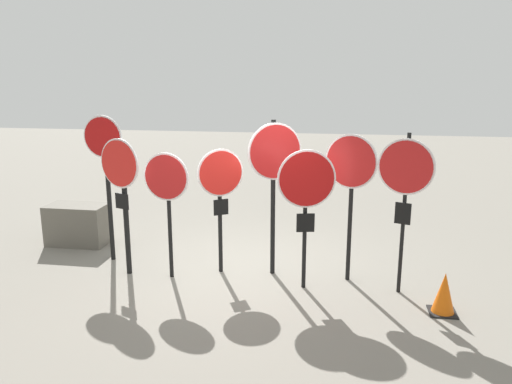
# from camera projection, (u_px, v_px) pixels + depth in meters

# --- Properties ---
(ground_plane) EXTENTS (40.00, 40.00, 0.00)m
(ground_plane) POSITION_uv_depth(u_px,v_px,m) (243.00, 275.00, 8.14)
(ground_plane) COLOR gray
(stop_sign_0) EXTENTS (0.71, 0.17, 2.54)m
(stop_sign_0) POSITION_uv_depth(u_px,v_px,m) (105.00, 159.00, 8.38)
(stop_sign_0) COLOR black
(stop_sign_0) RESTS_ON ground
(stop_sign_1) EXTENTS (0.74, 0.32, 2.24)m
(stop_sign_1) POSITION_uv_depth(u_px,v_px,m) (122.00, 182.00, 7.83)
(stop_sign_1) COLOR black
(stop_sign_1) RESTS_ON ground
(stop_sign_2) EXTENTS (0.75, 0.16, 2.04)m
(stop_sign_2) POSITION_uv_depth(u_px,v_px,m) (167.00, 187.00, 7.69)
(stop_sign_2) COLOR black
(stop_sign_2) RESTS_ON ground
(stop_sign_3) EXTENTS (0.65, 0.43, 2.06)m
(stop_sign_3) POSITION_uv_depth(u_px,v_px,m) (220.00, 185.00, 7.91)
(stop_sign_3) COLOR black
(stop_sign_3) RESTS_ON ground
(stop_sign_4) EXTENTS (0.78, 0.47, 2.52)m
(stop_sign_4) POSITION_uv_depth(u_px,v_px,m) (274.00, 165.00, 7.76)
(stop_sign_4) COLOR black
(stop_sign_4) RESTS_ON ground
(stop_sign_5) EXTENTS (0.84, 0.24, 2.15)m
(stop_sign_5) POSITION_uv_depth(u_px,v_px,m) (306.00, 189.00, 7.27)
(stop_sign_5) COLOR black
(stop_sign_5) RESTS_ON ground
(stop_sign_6) EXTENTS (0.77, 0.35, 2.33)m
(stop_sign_6) POSITION_uv_depth(u_px,v_px,m) (351.00, 174.00, 7.53)
(stop_sign_6) COLOR black
(stop_sign_6) RESTS_ON ground
(stop_sign_7) EXTENTS (0.76, 0.32, 2.40)m
(stop_sign_7) POSITION_uv_depth(u_px,v_px,m) (405.00, 179.00, 7.07)
(stop_sign_7) COLOR black
(stop_sign_7) RESTS_ON ground
(traffic_cone_0) EXTENTS (0.37, 0.37, 0.58)m
(traffic_cone_0) POSITION_uv_depth(u_px,v_px,m) (444.00, 293.00, 6.79)
(traffic_cone_0) COLOR black
(traffic_cone_0) RESTS_ON ground
(storage_crate) EXTENTS (1.12, 0.62, 0.77)m
(storage_crate) POSITION_uv_depth(u_px,v_px,m) (78.00, 224.00, 9.56)
(storage_crate) COLOR #605B51
(storage_crate) RESTS_ON ground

